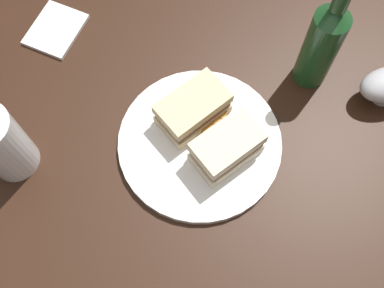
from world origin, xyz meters
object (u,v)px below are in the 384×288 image
at_px(plate, 200,143).
at_px(cider_bottle, 323,43).
at_px(pint_glass, 3,146).
at_px(napkin, 56,29).
at_px(sandwich_half_left, 227,148).
at_px(sandwich_half_right, 193,109).

relative_size(plate, cider_bottle, 1.10).
xyz_separation_m(pint_glass, cider_bottle, (-0.31, 0.45, 0.04)).
height_order(plate, cider_bottle, cider_bottle).
relative_size(plate, napkin, 2.59).
distance_m(plate, napkin, 0.37).
relative_size(sandwich_half_left, napkin, 1.19).
relative_size(sandwich_half_right, pint_glass, 0.94).
bearing_deg(sandwich_half_right, plate, 30.41).
xyz_separation_m(sandwich_half_left, cider_bottle, (-0.21, 0.11, 0.06)).
distance_m(plate, sandwich_half_left, 0.06).
bearing_deg(pint_glass, sandwich_half_right, 120.70).
bearing_deg(cider_bottle, pint_glass, -55.32).
xyz_separation_m(sandwich_half_left, napkin, (-0.16, -0.39, -0.04)).
bearing_deg(sandwich_half_left, sandwich_half_right, -126.12).
relative_size(plate, sandwich_half_right, 2.04).
bearing_deg(sandwich_half_right, napkin, -109.16).
relative_size(plate, pint_glass, 1.92).
bearing_deg(pint_glass, cider_bottle, 124.68).
relative_size(pint_glass, napkin, 1.35).
bearing_deg(cider_bottle, plate, -38.56).
height_order(sandwich_half_left, pint_glass, pint_glass).
xyz_separation_m(plate, sandwich_half_right, (-0.04, -0.03, 0.04)).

